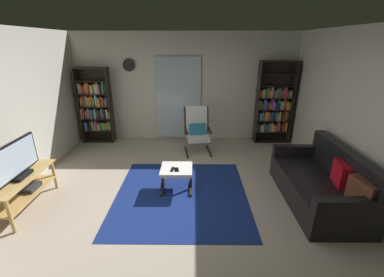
# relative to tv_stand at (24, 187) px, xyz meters

# --- Properties ---
(ground_plane) EXTENTS (7.02, 7.02, 0.00)m
(ground_plane) POSITION_rel_tv_stand_xyz_m (2.30, 0.09, -0.35)
(ground_plane) COLOR #B3A291
(wall_back) EXTENTS (5.60, 0.06, 2.60)m
(wall_back) POSITION_rel_tv_stand_xyz_m (2.30, 2.99, 0.95)
(wall_back) COLOR beige
(wall_back) RESTS_ON ground
(wall_right) EXTENTS (0.06, 6.00, 2.60)m
(wall_right) POSITION_rel_tv_stand_xyz_m (5.00, 0.09, 0.95)
(wall_right) COLOR beige
(wall_right) RESTS_ON ground
(glass_door_panel) EXTENTS (1.10, 0.01, 2.00)m
(glass_door_panel) POSITION_rel_tv_stand_xyz_m (2.13, 2.93, 0.70)
(glass_door_panel) COLOR silver
(area_rug) EXTENTS (2.14, 2.20, 0.01)m
(area_rug) POSITION_rel_tv_stand_xyz_m (2.32, 0.34, -0.34)
(area_rug) COLOR navy
(area_rug) RESTS_ON ground
(tv_stand) EXTENTS (0.40, 1.18, 0.53)m
(tv_stand) POSITION_rel_tv_stand_xyz_m (0.00, 0.00, 0.00)
(tv_stand) COLOR tan
(tv_stand) RESTS_ON ground
(television) EXTENTS (0.20, 0.88, 0.54)m
(television) POSITION_rel_tv_stand_xyz_m (0.00, -0.02, 0.44)
(television) COLOR black
(television) RESTS_ON tv_stand
(bookshelf_near_tv) EXTENTS (0.74, 0.30, 1.82)m
(bookshelf_near_tv) POSITION_rel_tv_stand_xyz_m (0.12, 2.75, 0.54)
(bookshelf_near_tv) COLOR black
(bookshelf_near_tv) RESTS_ON ground
(bookshelf_near_sofa) EXTENTS (0.85, 0.30, 1.96)m
(bookshelf_near_sofa) POSITION_rel_tv_stand_xyz_m (4.45, 2.76, 0.54)
(bookshelf_near_sofa) COLOR black
(bookshelf_near_sofa) RESTS_ON ground
(leather_sofa) EXTENTS (0.91, 1.79, 0.88)m
(leather_sofa) POSITION_rel_tv_stand_xyz_m (4.50, 0.18, -0.04)
(leather_sofa) COLOR black
(leather_sofa) RESTS_ON ground
(lounge_armchair) EXTENTS (0.64, 0.72, 1.02)m
(lounge_armchair) POSITION_rel_tv_stand_xyz_m (2.59, 2.15, 0.19)
(lounge_armchair) COLOR black
(lounge_armchair) RESTS_ON ground
(ottoman) EXTENTS (0.52, 0.48, 0.41)m
(ottoman) POSITION_rel_tv_stand_xyz_m (2.23, 0.51, -0.01)
(ottoman) COLOR white
(ottoman) RESTS_ON ground
(tv_remote) EXTENTS (0.05, 0.15, 0.02)m
(tv_remote) POSITION_rel_tv_stand_xyz_m (2.17, 0.44, 0.07)
(tv_remote) COLOR black
(tv_remote) RESTS_ON ottoman
(cell_phone) EXTENTS (0.09, 0.15, 0.01)m
(cell_phone) POSITION_rel_tv_stand_xyz_m (2.24, 0.44, 0.07)
(cell_phone) COLOR black
(cell_phone) RESTS_ON ottoman
(wall_clock) EXTENTS (0.29, 0.03, 0.29)m
(wall_clock) POSITION_rel_tv_stand_xyz_m (0.98, 2.92, 1.50)
(wall_clock) COLOR silver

